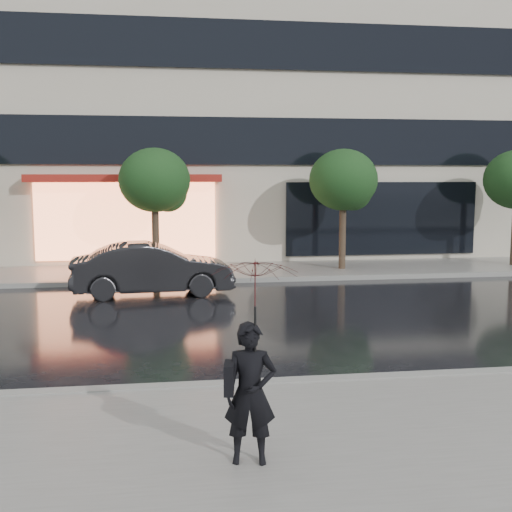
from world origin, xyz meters
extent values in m
plane|color=black|center=(0.00, 0.00, 0.00)|extent=(120.00, 120.00, 0.00)
cube|color=slate|center=(0.00, -3.25, 0.06)|extent=(60.00, 4.50, 0.12)
cube|color=slate|center=(0.00, 10.25, 0.06)|extent=(60.00, 3.50, 0.12)
cube|color=gray|center=(0.00, -1.00, 0.07)|extent=(60.00, 0.25, 0.14)
cube|color=gray|center=(0.00, 8.50, 0.07)|extent=(60.00, 0.25, 0.14)
cube|color=#C0B5A2|center=(0.00, 18.00, 9.00)|extent=(30.00, 12.00, 18.00)
cube|color=black|center=(0.00, 11.94, 4.30)|extent=(28.00, 0.12, 1.60)
cube|color=black|center=(0.00, 11.94, 7.50)|extent=(28.00, 0.12, 1.60)
cube|color=#FF8C59|center=(-4.00, 11.92, 1.60)|extent=(6.00, 0.10, 2.60)
cube|color=maroon|center=(-4.00, 11.59, 3.05)|extent=(6.40, 0.70, 0.25)
cube|color=black|center=(5.00, 11.94, 1.60)|extent=(7.00, 0.10, 2.60)
cylinder|color=#33261C|center=(-3.00, 10.00, 1.10)|extent=(0.22, 0.22, 2.20)
ellipsoid|color=#143316|center=(-3.00, 10.00, 3.00)|extent=(2.20, 2.20, 1.98)
sphere|color=#143316|center=(-2.60, 10.20, 2.60)|extent=(1.20, 1.20, 1.20)
cylinder|color=#33261C|center=(3.00, 10.00, 1.10)|extent=(0.22, 0.22, 2.20)
ellipsoid|color=#143316|center=(3.00, 10.00, 3.00)|extent=(2.20, 2.20, 1.98)
sphere|color=#143316|center=(3.40, 10.20, 2.60)|extent=(1.20, 1.20, 1.20)
imported|color=black|center=(-3.06, 6.84, 0.70)|extent=(4.32, 1.79, 1.39)
imported|color=black|center=(-1.85, -3.62, 0.88)|extent=(0.60, 0.44, 1.52)
imported|color=#32090A|center=(-1.80, -3.62, 1.91)|extent=(1.03, 1.05, 0.84)
cylinder|color=black|center=(-1.80, -3.62, 1.44)|extent=(0.02, 0.02, 0.76)
cube|color=black|center=(-2.08, -3.63, 1.07)|extent=(0.14, 0.30, 0.33)
camera|label=1|loc=(-2.73, -10.11, 3.20)|focal=45.00mm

